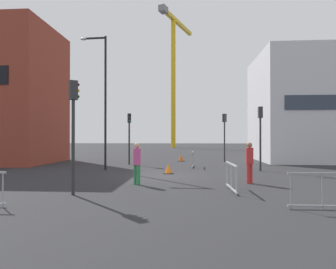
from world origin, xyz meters
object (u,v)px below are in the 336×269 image
construction_crane (174,63)px  traffic_light_corner (73,118)px  traffic_light_median (225,130)px  traffic_light_crosswalk (260,128)px  streetlamp_tall (103,93)px  pedestrian_waiting (137,160)px  pedestrian_walking (250,159)px  traffic_cone_on_verge (181,158)px  traffic_cone_striped (168,169)px  traffic_light_near (129,130)px

construction_crane → traffic_light_corner: construction_crane is taller
traffic_light_median → traffic_light_crosswalk: traffic_light_median is taller
streetlamp_tall → pedestrian_waiting: (3.22, -5.70, -3.88)m
pedestrian_walking → traffic_cone_on_verge: size_ratio=3.23×
pedestrian_waiting → pedestrian_walking: bearing=7.5°
streetlamp_tall → traffic_light_median: streetlamp_tall is taller
streetlamp_tall → traffic_light_median: 11.15m
traffic_cone_striped → pedestrian_walking: bearing=-40.7°
traffic_light_median → traffic_light_near: (-7.58, -3.06, -0.10)m
traffic_light_near → traffic_cone_striped: bearing=-58.0°
traffic_light_corner → traffic_light_crosswalk: traffic_light_corner is taller
construction_crane → traffic_light_corner: bearing=-91.5°
streetlamp_tall → traffic_light_median: size_ratio=2.11×
streetlamp_tall → traffic_cone_striped: 6.62m
traffic_light_median → pedestrian_waiting: (-5.33, -12.50, -1.65)m
traffic_cone_striped → traffic_cone_on_verge: bearing=86.7°
traffic_light_corner → traffic_cone_striped: 7.64m
traffic_cone_striped → traffic_light_median: bearing=63.5°
pedestrian_walking → traffic_light_crosswalk: bearing=71.8°
traffic_cone_on_verge → pedestrian_walking: bearing=-74.2°
traffic_light_corner → traffic_light_near: size_ratio=1.07×
traffic_light_median → construction_crane: bearing=100.5°
streetlamp_tall → pedestrian_walking: bearing=-31.3°
traffic_light_near → traffic_light_corner: bearing=-88.3°
traffic_light_corner → traffic_cone_striped: (3.02, 6.54, -2.54)m
streetlamp_tall → pedestrian_waiting: bearing=-60.5°
traffic_light_corner → traffic_light_near: traffic_light_corner is taller
traffic_light_near → traffic_cone_striped: 6.80m
traffic_light_median → traffic_light_corner: bearing=-115.8°
streetlamp_tall → traffic_light_crosswalk: 10.21m
traffic_light_median → traffic_cone_on_verge: bearing=175.7°
traffic_light_crosswalk → pedestrian_walking: traffic_light_crosswalk is taller
construction_crane → streetlamp_tall: 41.01m
traffic_light_crosswalk → traffic_cone_striped: size_ratio=7.27×
traffic_light_median → pedestrian_walking: (-0.27, -11.84, -1.63)m
traffic_cone_striped → traffic_cone_on_verge: traffic_cone_on_verge is taller
construction_crane → traffic_cone_striped: 44.07m
traffic_light_median → traffic_light_crosswalk: 6.90m
traffic_light_near → pedestrian_walking: (7.31, -8.78, -1.53)m
traffic_light_median → traffic_light_corner: traffic_light_corner is taller
streetlamp_tall → pedestrian_walking: (8.28, -5.04, -3.86)m
construction_crane → traffic_light_median: bearing=-79.5°
traffic_light_crosswalk → pedestrian_waiting: traffic_light_crosswalk is taller
traffic_light_crosswalk → pedestrian_walking: bearing=-108.2°
traffic_light_corner → pedestrian_walking: 7.83m
streetlamp_tall → traffic_light_near: (0.97, 3.74, -2.33)m
traffic_light_median → pedestrian_walking: traffic_light_median is taller
traffic_light_median → traffic_light_crosswalk: (1.40, -6.76, -0.05)m
streetlamp_tall → traffic_light_crosswalk: (9.95, 0.04, -2.28)m
traffic_light_corner → traffic_cone_on_verge: size_ratio=7.21×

